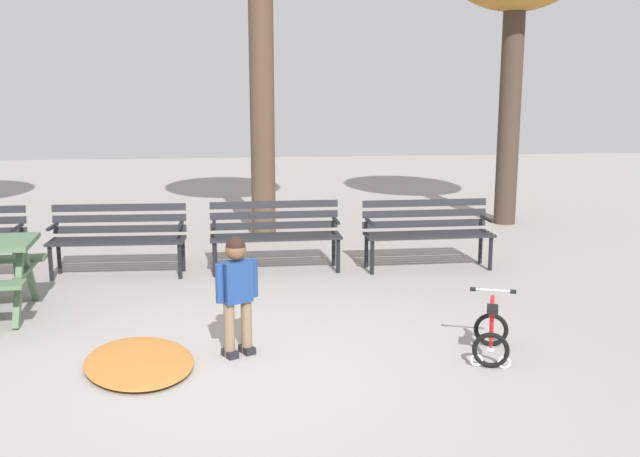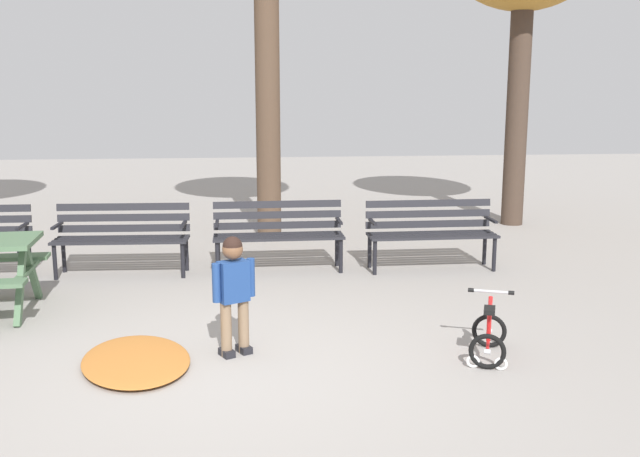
{
  "view_description": "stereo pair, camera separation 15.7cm",
  "coord_description": "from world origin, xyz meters",
  "px_view_note": "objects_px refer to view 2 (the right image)",
  "views": [
    {
      "loc": [
        -0.02,
        -5.51,
        2.25
      ],
      "look_at": [
        0.85,
        1.59,
        0.85
      ],
      "focal_mm": 40.71,
      "sensor_mm": 36.0,
      "label": 1
    },
    {
      "loc": [
        0.13,
        -5.53,
        2.25
      ],
      "look_at": [
        0.85,
        1.59,
        0.85
      ],
      "focal_mm": 40.71,
      "sensor_mm": 36.0,
      "label": 2
    }
  ],
  "objects_px": {
    "park_bench_left": "(122,233)",
    "park_bench_far_right": "(430,228)",
    "park_bench_right": "(278,230)",
    "kids_bicycle": "(489,335)",
    "child_standing": "(234,286)"
  },
  "relations": [
    {
      "from": "park_bench_right",
      "to": "child_standing",
      "type": "distance_m",
      "value": 2.94
    },
    {
      "from": "park_bench_far_right",
      "to": "kids_bicycle",
      "type": "xyz_separation_m",
      "value": [
        -0.28,
        -3.08,
        -0.31
      ]
    },
    {
      "from": "park_bench_left",
      "to": "park_bench_right",
      "type": "distance_m",
      "value": 1.89
    },
    {
      "from": "park_bench_right",
      "to": "child_standing",
      "type": "bearing_deg",
      "value": -99.83
    },
    {
      "from": "kids_bicycle",
      "to": "park_bench_left",
      "type": "bearing_deg",
      "value": 137.76
    },
    {
      "from": "park_bench_right",
      "to": "kids_bicycle",
      "type": "bearing_deg",
      "value": -63.1
    },
    {
      "from": "park_bench_right",
      "to": "kids_bicycle",
      "type": "relative_size",
      "value": 2.55
    },
    {
      "from": "park_bench_left",
      "to": "park_bench_far_right",
      "type": "distance_m",
      "value": 3.8
    },
    {
      "from": "park_bench_left",
      "to": "park_bench_far_right",
      "type": "height_order",
      "value": "same"
    },
    {
      "from": "park_bench_left",
      "to": "kids_bicycle",
      "type": "bearing_deg",
      "value": -42.24
    },
    {
      "from": "park_bench_far_right",
      "to": "kids_bicycle",
      "type": "bearing_deg",
      "value": -95.16
    },
    {
      "from": "park_bench_left",
      "to": "child_standing",
      "type": "bearing_deg",
      "value": -64.26
    },
    {
      "from": "park_bench_left",
      "to": "park_bench_far_right",
      "type": "xyz_separation_m",
      "value": [
        3.8,
        -0.11,
        0.0
      ]
    },
    {
      "from": "park_bench_far_right",
      "to": "park_bench_right",
      "type": "bearing_deg",
      "value": 176.62
    },
    {
      "from": "park_bench_right",
      "to": "kids_bicycle",
      "type": "distance_m",
      "value": 3.6
    }
  ]
}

